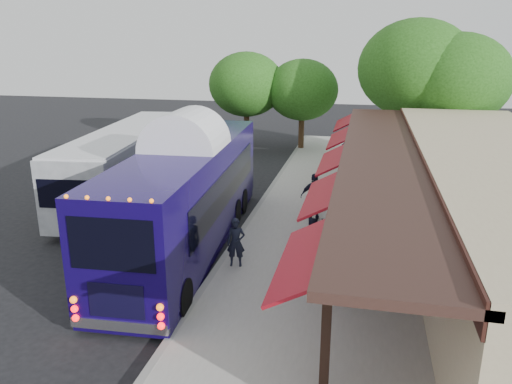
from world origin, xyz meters
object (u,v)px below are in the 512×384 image
Objects in this scene: ped_a at (236,242)px; sign_board at (322,233)px; ped_b at (311,241)px; ped_d at (346,156)px; coach_bus at (188,191)px; city_bus at (130,160)px; ped_c at (315,197)px.

sign_board is (2.53, 1.29, 0.04)m from ped_a.
ped_d reaches higher than ped_b.
coach_bus is 4.70m from sign_board.
ped_d is at bearing 27.25° from city_bus.
coach_bus is 7.19× the size of ped_d.
coach_bus is 4.52m from ped_b.
ped_c is 1.55× the size of sign_board.
sign_board is (0.60, -3.40, -0.12)m from ped_c.
ped_c reaches higher than ped_a.
ped_b is at bearing 108.32° from ped_d.
coach_bus is 12.14m from ped_d.
city_bus is at bearing -11.92° from ped_c.
ped_d is at bearing 63.31° from coach_bus.
ped_a is 1.01× the size of ped_b.
ped_d is (0.56, 11.94, 0.06)m from ped_b.
sign_board is (-0.27, -11.27, -0.02)m from ped_d.
ped_d is at bearing 67.11° from ped_a.
ped_b is 1.28× the size of sign_board.
ped_c reaches higher than sign_board.
sign_board is at bearing -131.24° from ped_b.
city_bus reaches higher than ped_d.
ped_d is (2.80, 12.56, 0.06)m from ped_a.
ped_c is (8.48, -1.61, -0.65)m from city_bus.
ped_a is at bearing -38.82° from coach_bus.
ped_c reaches higher than ped_d.
city_bus is at bearing 54.74° from ped_d.
ped_a is 1.29× the size of sign_board.
coach_bus is 2.76m from ped_a.
ped_c is 3.46m from sign_board.
coach_bus is at bearing -53.45° from city_bus.
coach_bus is 7.71× the size of ped_a.
ped_b is at bearing -39.35° from city_bus.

